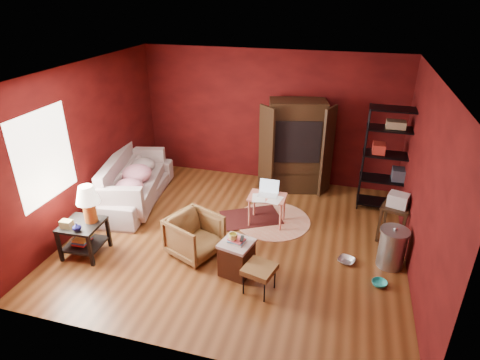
# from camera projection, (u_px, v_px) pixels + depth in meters

# --- Properties ---
(room) EXTENTS (5.54, 5.04, 2.84)m
(room) POSITION_uv_depth(u_px,v_px,m) (234.00, 162.00, 6.32)
(room) COLOR brown
(room) RESTS_ON ground
(sofa) EXTENTS (0.96, 2.38, 0.90)m
(sofa) POSITION_uv_depth(u_px,v_px,m) (133.00, 181.00, 7.88)
(sofa) COLOR #A18D8B
(sofa) RESTS_ON ground
(armchair) EXTENTS (0.91, 0.93, 0.75)m
(armchair) POSITION_uv_depth(u_px,v_px,m) (194.00, 234.00, 6.35)
(armchair) COLOR black
(armchair) RESTS_ON ground
(pet_bowl_steel) EXTENTS (0.27, 0.14, 0.26)m
(pet_bowl_steel) POSITION_uv_depth(u_px,v_px,m) (347.00, 256.00, 6.23)
(pet_bowl_steel) COLOR silver
(pet_bowl_steel) RESTS_ON ground
(pet_bowl_turquoise) EXTENTS (0.23, 0.11, 0.22)m
(pet_bowl_turquoise) POSITION_uv_depth(u_px,v_px,m) (380.00, 279.00, 5.76)
(pet_bowl_turquoise) COLOR #25AEAF
(pet_bowl_turquoise) RESTS_ON ground
(vase) EXTENTS (0.17, 0.17, 0.13)m
(vase) POSITION_uv_depth(u_px,v_px,m) (77.00, 227.00, 6.05)
(vase) COLOR #0E0F47
(vase) RESTS_ON side_table
(mug) EXTENTS (0.13, 0.10, 0.13)m
(mug) POSITION_uv_depth(u_px,v_px,m) (233.00, 236.00, 5.75)
(mug) COLOR #D6D069
(mug) RESTS_ON hamper
(side_table) EXTENTS (0.62, 0.62, 1.18)m
(side_table) POSITION_uv_depth(u_px,v_px,m) (85.00, 214.00, 6.23)
(side_table) COLOR black
(side_table) RESTS_ON ground
(sofa_cushions) EXTENTS (1.28, 2.20, 0.87)m
(sofa_cushions) POSITION_uv_depth(u_px,v_px,m) (132.00, 182.00, 7.89)
(sofa_cushions) COLOR #A18D8B
(sofa_cushions) RESTS_ON sofa
(hamper) EXTENTS (0.54, 0.54, 0.63)m
(hamper) POSITION_uv_depth(u_px,v_px,m) (237.00, 257.00, 5.95)
(hamper) COLOR #431E0F
(hamper) RESTS_ON ground
(footstool) EXTENTS (0.50, 0.50, 0.42)m
(footstool) POSITION_uv_depth(u_px,v_px,m) (259.00, 270.00, 5.55)
(footstool) COLOR black
(footstool) RESTS_ON ground
(rug_round) EXTENTS (1.46, 1.46, 0.01)m
(rug_round) POSITION_uv_depth(u_px,v_px,m) (272.00, 220.00, 7.41)
(rug_round) COLOR beige
(rug_round) RESTS_ON ground
(rug_oriental) EXTENTS (1.28, 1.14, 0.01)m
(rug_oriental) POSITION_uv_depth(u_px,v_px,m) (251.00, 217.00, 7.48)
(rug_oriental) COLOR #541716
(rug_oriental) RESTS_ON ground
(laptop_desk) EXTENTS (0.65, 0.52, 0.80)m
(laptop_desk) POSITION_uv_depth(u_px,v_px,m) (267.00, 199.00, 7.13)
(laptop_desk) COLOR #E87E6A
(laptop_desk) RESTS_ON ground
(tv_armoire) EXTENTS (1.47, 1.01, 1.91)m
(tv_armoire) POSITION_uv_depth(u_px,v_px,m) (296.00, 145.00, 8.15)
(tv_armoire) COLOR black
(tv_armoire) RESTS_ON ground
(wire_shelving) EXTENTS (0.98, 0.43, 1.99)m
(wire_shelving) POSITION_uv_depth(u_px,v_px,m) (391.00, 156.00, 7.37)
(wire_shelving) COLOR black
(wire_shelving) RESTS_ON ground
(small_stand) EXTENTS (0.55, 0.55, 0.88)m
(small_stand) POSITION_uv_depth(u_px,v_px,m) (397.00, 206.00, 6.58)
(small_stand) COLOR black
(small_stand) RESTS_ON ground
(trash_can) EXTENTS (0.44, 0.44, 0.69)m
(trash_can) POSITION_uv_depth(u_px,v_px,m) (392.00, 248.00, 6.10)
(trash_can) COLOR #999DA0
(trash_can) RESTS_ON ground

